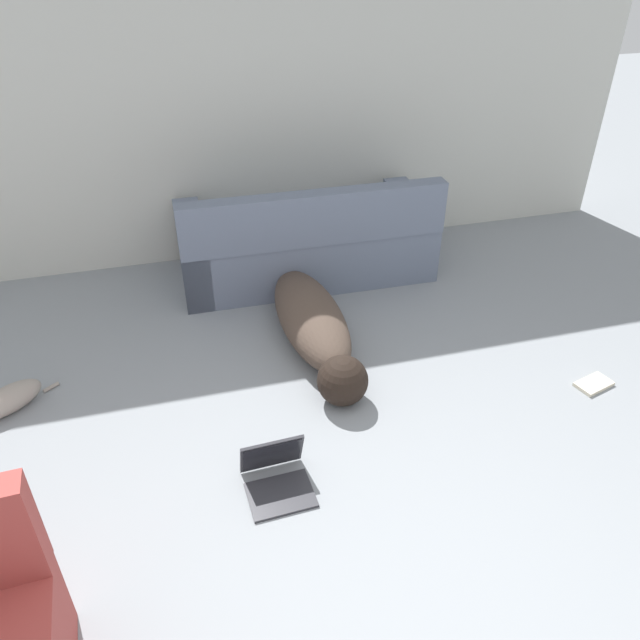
{
  "coord_description": "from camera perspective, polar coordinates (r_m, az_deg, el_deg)",
  "views": [
    {
      "loc": [
        -0.61,
        -1.19,
        2.52
      ],
      "look_at": [
        0.18,
        1.71,
        0.5
      ],
      "focal_mm": 35.0,
      "sensor_mm": 36.0,
      "label": 1
    }
  ],
  "objects": [
    {
      "name": "wall_back",
      "position": [
        5.01,
        -8.27,
        20.37
      ],
      "size": [
        6.68,
        0.06,
        2.74
      ],
      "color": "beige",
      "rests_on": "ground_plane"
    },
    {
      "name": "cat",
      "position": [
        4.12,
        -26.84,
        -6.71
      ],
      "size": [
        0.52,
        0.4,
        0.17
      ],
      "rotation": [
        0.0,
        0.0,
        3.76
      ],
      "color": "gray",
      "rests_on": "ground_plane"
    },
    {
      "name": "book_cream",
      "position": [
        4.28,
        23.75,
        -5.39
      ],
      "size": [
        0.26,
        0.19,
        0.02
      ],
      "rotation": [
        0.0,
        0.0,
        0.27
      ],
      "color": "beige",
      "rests_on": "ground_plane"
    },
    {
      "name": "couch",
      "position": [
        4.95,
        -1.27,
        6.98
      ],
      "size": [
        1.97,
        0.85,
        0.83
      ],
      "rotation": [
        0.0,
        0.0,
        3.13
      ],
      "color": "slate",
      "rests_on": "ground_plane"
    },
    {
      "name": "laptop_open",
      "position": [
        3.31,
        -4.1,
        -13.6
      ],
      "size": [
        0.35,
        0.36,
        0.26
      ],
      "rotation": [
        0.0,
        0.0,
        0.05
      ],
      "color": "#2D2D33",
      "rests_on": "ground_plane"
    },
    {
      "name": "dog",
      "position": [
        4.16,
        -0.48,
        -0.54
      ],
      "size": [
        0.45,
        1.74,
        0.33
      ],
      "rotation": [
        0.0,
        0.0,
        4.74
      ],
      "color": "#4C3D33",
      "rests_on": "ground_plane"
    }
  ]
}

